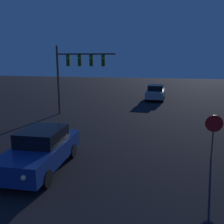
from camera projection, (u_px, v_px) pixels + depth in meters
car_near at (41, 149)px, 10.67m from camera, size 2.14×4.89×1.72m
car_far at (156, 92)px, 28.72m from camera, size 2.12×4.89×1.72m
traffic_signal_mast at (76, 67)px, 20.36m from camera, size 5.02×0.30×5.71m
stop_sign at (214, 129)px, 11.52m from camera, size 0.79×0.07×2.14m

